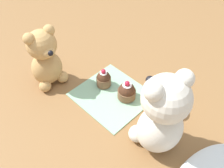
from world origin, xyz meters
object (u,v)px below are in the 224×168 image
Objects in this scene: cupcake_near_cream_bear at (127,92)px; cupcake_near_tan_bear at (104,79)px; teddy_bear_tan at (45,58)px; teddy_bear_cream at (162,114)px; juice_glass at (165,103)px.

cupcake_near_cream_bear reaches higher than cupcake_near_tan_bear.
cupcake_near_tan_bear is at bearing -46.90° from teddy_bear_tan.
teddy_bear_cream is 3.82× the size of cupcake_near_tan_bear.
teddy_bear_cream is 3.75× the size of cupcake_near_cream_bear.
juice_glass is (-0.05, 0.11, -0.00)m from cupcake_near_cream_bear.
teddy_bear_cream is 0.16m from juice_glass.
teddy_bear_cream reaches higher than juice_glass.
teddy_bear_tan is 0.28m from cupcake_near_cream_bear.
teddy_bear_cream is at bearing 79.33° from cupcake_near_tan_bear.
cupcake_near_tan_bear is at bearing -81.62° from cupcake_near_cream_bear.
teddy_bear_tan is 3.29× the size of juice_glass.
teddy_bear_cream reaches higher than teddy_bear_tan.
cupcake_near_tan_bear is at bearing -73.41° from juice_glass.
cupcake_near_tan_bear is 1.07× the size of juice_glass.
teddy_bear_cream is 0.42m from teddy_bear_tan.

